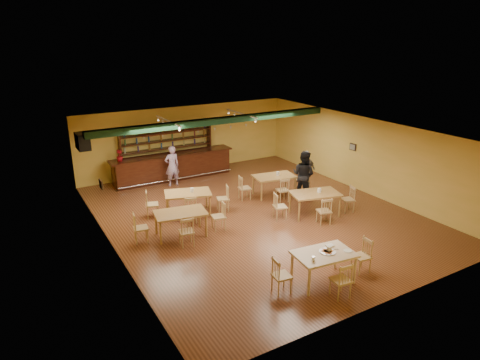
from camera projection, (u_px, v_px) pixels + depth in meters
floor at (255, 214)px, 15.13m from camera, size 12.00×12.00×0.00m
ceiling_beam at (218, 121)px, 16.49m from camera, size 10.00×0.30×0.25m
track_rail_left at (168, 121)px, 16.10m from camera, size 0.05×2.50×0.05m
track_rail_right at (241, 113)px, 17.62m from camera, size 0.05×2.50×0.05m
ac_unit at (83, 141)px, 15.52m from camera, size 0.34×0.70×0.48m
picture_left at (101, 184)px, 13.03m from camera, size 0.04×0.34×0.28m
picture_right at (353, 147)px, 17.34m from camera, size 0.04×0.34×0.28m
bar_counter at (173, 166)px, 18.67m from camera, size 5.45×0.85×1.13m
back_bar_hutch at (167, 150)px, 19.00m from camera, size 4.22×0.40×2.28m
poinsettia at (119, 156)px, 17.33m from camera, size 0.34×0.34×0.48m
dining_table_a at (188, 203)px, 15.06m from camera, size 1.81×1.39×0.80m
dining_table_b at (274, 185)px, 16.81m from camera, size 1.73×1.19×0.80m
dining_table_c at (181, 224)px, 13.41m from camera, size 1.72×1.20×0.79m
dining_table_d at (314, 204)px, 14.93m from camera, size 1.87×1.40×0.83m
near_table at (323, 267)px, 10.89m from camera, size 1.62×1.14×0.81m
pizza_tray at (327, 252)px, 10.81m from camera, size 0.52×0.52×0.01m
parmesan_shaker at (313, 259)px, 10.38m from camera, size 0.08×0.08×0.11m
napkin_stack at (330, 246)px, 11.11m from camera, size 0.21×0.17×0.03m
pizza_server at (331, 249)px, 10.93m from camera, size 0.32×0.24×0.00m
side_plate at (348, 251)px, 10.86m from camera, size 0.24×0.24×0.01m
patron_bar at (172, 166)px, 17.73m from camera, size 0.63×0.41×1.72m
patron_right_a at (303, 175)px, 16.36m from camera, size 1.02×1.12×1.88m
patron_right_b at (306, 172)px, 17.00m from camera, size 1.07×0.64×1.71m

